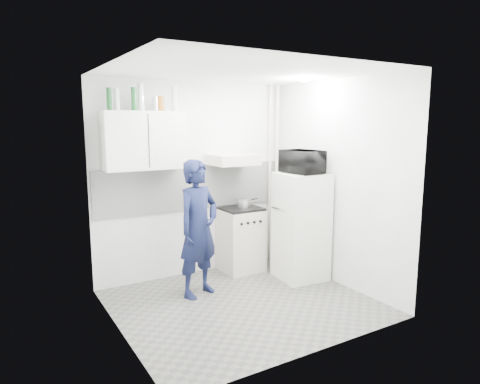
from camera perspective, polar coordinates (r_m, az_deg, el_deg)
floor at (r=5.11m, az=0.37°, el=-14.60°), size 2.80×2.80×0.00m
ceiling at (r=4.70m, az=0.40°, el=15.79°), size 2.80×2.80×0.00m
wall_back at (r=5.83m, az=-6.03°, el=1.65°), size 2.80×0.00×2.80m
wall_left at (r=4.19m, az=-16.21°, el=-1.62°), size 0.00×2.60×2.60m
wall_right at (r=5.58m, az=12.75°, el=1.15°), size 0.00×2.60×2.60m
person at (r=5.12m, az=-5.56°, el=-4.86°), size 0.70×0.58×1.64m
stove at (r=6.04m, az=0.05°, el=-6.40°), size 0.54×0.54×0.87m
fridge at (r=5.74m, az=8.12°, el=-4.54°), size 0.64×0.64×1.41m
stove_top at (r=5.94m, az=0.05°, el=-2.20°), size 0.52×0.52×0.03m
saucepan at (r=5.98m, az=0.53°, el=-1.41°), size 0.20×0.20×0.11m
microwave at (r=5.60m, az=8.32°, el=4.02°), size 0.56×0.40×0.30m
bottle_a at (r=5.23m, az=-17.05°, el=11.76°), size 0.06×0.06×0.26m
bottle_b at (r=5.25m, az=-16.14°, el=11.75°), size 0.07×0.07×0.25m
bottle_c at (r=5.31m, az=-13.95°, el=11.93°), size 0.07×0.07×0.28m
bottle_d at (r=5.34m, az=-13.07°, el=12.22°), size 0.07×0.07×0.33m
canister_a at (r=5.39m, az=-11.22°, el=11.45°), size 0.07×0.07×0.18m
canister_b at (r=5.41m, az=-10.62°, el=11.50°), size 0.10×0.10×0.18m
bottle_e at (r=5.49m, az=-8.71°, el=12.17°), size 0.08×0.08×0.31m
upper_cabinet at (r=5.34m, az=-12.69°, el=6.72°), size 1.00×0.35×0.70m
range_hood at (r=5.78m, az=-0.96°, el=4.34°), size 0.60×0.50×0.14m
backsplash at (r=5.83m, az=-5.95°, el=0.66°), size 2.74×0.03×0.60m
pipe_a at (r=6.41m, az=4.88°, el=2.36°), size 0.05×0.05×2.60m
pipe_b at (r=6.34m, az=4.00°, el=2.30°), size 0.04×0.04×2.60m
ceiling_spot_fixture at (r=5.44m, az=8.59°, el=14.48°), size 0.10×0.10×0.02m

